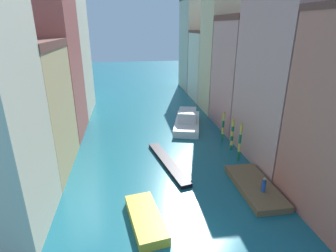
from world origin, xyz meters
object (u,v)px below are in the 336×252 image
object	(u,v)px
vaporetto_white	(187,121)
motorboat_0	(146,219)
mooring_pole_0	(240,142)
mooring_pole_1	(232,134)
gondola_black	(168,163)
waterfront_dock	(255,186)
mooring_pole_2	(223,126)
person_on_dock	(264,185)

from	to	relation	value
vaporetto_white	motorboat_0	world-z (taller)	vaporetto_white
mooring_pole_0	vaporetto_white	size ratio (longest dim) A/B	0.45
mooring_pole_1	gondola_black	xyz separation A→B (m)	(-8.24, -2.49, -1.84)
waterfront_dock	mooring_pole_2	distance (m)	11.49
mooring_pole_1	vaporetto_white	xyz separation A→B (m)	(-3.58, 8.58, -1.13)
mooring_pole_0	motorboat_0	size ratio (longest dim) A/B	0.75
person_on_dock	motorboat_0	distance (m)	10.65
mooring_pole_0	motorboat_0	xyz separation A→B (m)	(-11.10, -8.72, -1.88)
mooring_pole_0	mooring_pole_1	bearing A→B (deg)	85.51
mooring_pole_0	gondola_black	world-z (taller)	mooring_pole_0
mooring_pole_1	mooring_pole_2	size ratio (longest dim) A/B	1.00
waterfront_dock	gondola_black	bearing A→B (deg)	140.76
gondola_black	vaporetto_white	bearing A→B (deg)	67.21
vaporetto_white	motorboat_0	size ratio (longest dim) A/B	1.66
person_on_dock	mooring_pole_1	size ratio (longest dim) A/B	0.34
waterfront_dock	mooring_pole_2	size ratio (longest dim) A/B	1.87
person_on_dock	mooring_pole_2	world-z (taller)	mooring_pole_2
waterfront_dock	mooring_pole_0	distance (m)	6.10
mooring_pole_1	vaporetto_white	distance (m)	9.37
mooring_pole_2	vaporetto_white	size ratio (longest dim) A/B	0.40
waterfront_dock	gondola_black	size ratio (longest dim) A/B	0.74
person_on_dock	vaporetto_white	bearing A→B (deg)	98.54
vaporetto_white	motorboat_0	distance (m)	21.46
mooring_pole_0	gondola_black	distance (m)	8.29
waterfront_dock	vaporetto_white	distance (m)	17.23
person_on_dock	mooring_pole_0	world-z (taller)	mooring_pole_0
waterfront_dock	vaporetto_white	world-z (taller)	vaporetto_white
mooring_pole_2	mooring_pole_1	bearing A→B (deg)	-87.68
mooring_pole_0	mooring_pole_1	xyz separation A→B (m)	(0.21, 2.71, -0.23)
mooring_pole_1	vaporetto_white	bearing A→B (deg)	112.66
waterfront_dock	motorboat_0	xyz separation A→B (m)	(-10.34, -2.99, 0.10)
mooring_pole_1	vaporetto_white	size ratio (longest dim) A/B	0.40
waterfront_dock	person_on_dock	xyz separation A→B (m)	(0.13, -1.24, 0.93)
vaporetto_white	motorboat_0	bearing A→B (deg)	-111.12
vaporetto_white	mooring_pole_2	bearing A→B (deg)	-58.63
mooring_pole_0	person_on_dock	bearing A→B (deg)	-95.17
person_on_dock	mooring_pole_2	distance (m)	12.62
vaporetto_white	gondola_black	distance (m)	12.04
mooring_pole_0	motorboat_0	world-z (taller)	mooring_pole_0
person_on_dock	mooring_pole_2	xyz separation A→B (m)	(0.73, 12.57, 0.81)
waterfront_dock	mooring_pole_1	world-z (taller)	mooring_pole_1
vaporetto_white	gondola_black	size ratio (longest dim) A/B	0.98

